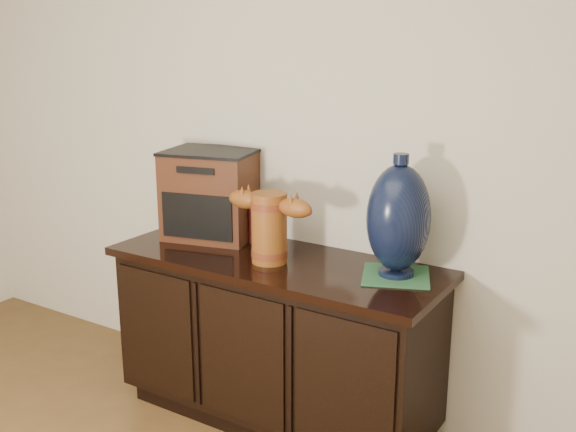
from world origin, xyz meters
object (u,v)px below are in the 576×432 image
Objects in this scene: lamp_base at (398,219)px; terracotta_vessel at (269,223)px; tv_radio at (212,194)px; sideboard at (276,338)px; spray_can at (254,221)px.

terracotta_vessel is at bearing -167.13° from lamp_base.
tv_radio is (-0.43, 0.16, 0.04)m from terracotta_vessel.
tv_radio is (-0.43, 0.12, 0.57)m from sideboard.
lamp_base is 0.75m from spray_can.
spray_can is (-0.73, 0.08, -0.14)m from lamp_base.
spray_can is (0.22, 0.03, -0.11)m from tv_radio.
spray_can is (-0.21, 0.15, 0.47)m from sideboard.
terracotta_vessel is 0.30m from spray_can.
tv_radio reaches higher than sideboard.
tv_radio is 0.24m from spray_can.
lamp_base reaches higher than sideboard.
terracotta_vessel reaches higher than spray_can.
lamp_base is at bearing -16.24° from tv_radio.
lamp_base is (0.52, 0.12, 0.07)m from terracotta_vessel.
tv_radio is at bearing 177.26° from lamp_base.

